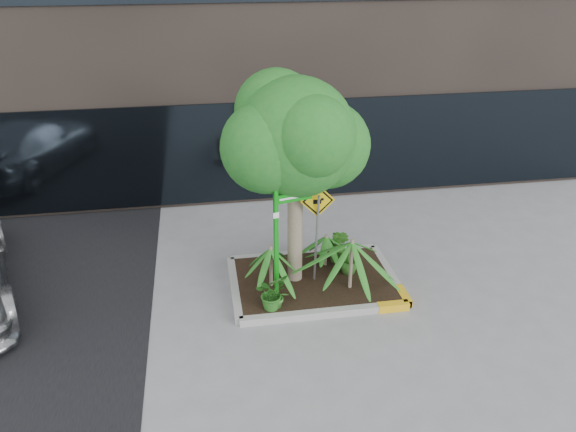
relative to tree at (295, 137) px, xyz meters
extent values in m
plane|color=gray|center=(0.18, -0.40, -3.10)|extent=(80.00, 80.00, 0.00)
cube|color=#9E9E99|center=(0.38, 1.00, -3.03)|extent=(3.20, 0.15, 0.15)
cube|color=#9E9E99|center=(0.38, -1.20, -3.03)|extent=(3.20, 0.15, 0.15)
cube|color=#9E9E99|center=(-1.22, -0.10, -3.03)|extent=(0.15, 2.20, 0.15)
cube|color=#9E9E99|center=(1.98, -0.10, -3.03)|extent=(0.15, 2.20, 0.15)
cube|color=gold|center=(1.68, -1.20, -3.03)|extent=(0.60, 0.17, 0.15)
cube|color=black|center=(0.38, -0.10, -2.98)|extent=(3.05, 2.05, 0.06)
cylinder|color=gray|center=(0.00, -0.02, -1.73)|extent=(0.29, 0.29, 2.74)
cylinder|color=gray|center=(0.09, -0.02, -0.73)|extent=(0.52, 0.15, 0.89)
sphere|color=#1C6221|center=(0.00, -0.02, 0.00)|extent=(2.19, 2.19, 2.19)
sphere|color=#1C6221|center=(0.64, 0.26, -0.27)|extent=(1.64, 1.64, 1.64)
sphere|color=#1C6221|center=(-0.55, -0.20, -0.09)|extent=(1.64, 1.64, 1.64)
sphere|color=#1C6221|center=(0.18, -0.56, 0.19)|extent=(1.46, 1.46, 1.46)
sphere|color=#1C6221|center=(-0.27, 0.44, 0.37)|extent=(1.55, 1.55, 1.55)
cylinder|color=gray|center=(1.01, -0.53, -2.42)|extent=(0.07, 0.07, 1.07)
cylinder|color=gray|center=(-0.50, -0.20, -2.51)|extent=(0.07, 0.07, 0.89)
cylinder|color=gray|center=(0.72, 0.38, -2.60)|extent=(0.07, 0.07, 0.71)
imported|color=#245F1B|center=(-0.60, -0.95, -2.63)|extent=(0.81, 0.81, 0.64)
imported|color=#2F6E21|center=(1.13, 0.01, -2.61)|extent=(0.54, 0.54, 0.68)
imported|color=#347725|center=(-0.47, -0.95, -2.61)|extent=(0.40, 0.40, 0.69)
imported|color=#2D661D|center=(1.02, 0.45, -2.55)|extent=(0.62, 0.62, 0.80)
cube|color=#0C8D12|center=(-0.47, -0.70, -1.84)|extent=(0.09, 0.09, 2.53)
cube|color=#0C8D12|center=(-0.13, -0.62, -0.89)|extent=(0.69, 0.19, 0.16)
cube|color=#0C8D12|center=(-0.55, -0.37, -0.71)|extent=(0.19, 0.69, 0.16)
cube|color=white|center=(-0.13, -0.64, -0.89)|extent=(0.53, 0.13, 0.04)
cube|color=white|center=(-0.56, -0.37, -0.71)|extent=(0.13, 0.53, 0.04)
cube|color=white|center=(-0.47, -0.74, -1.16)|extent=(0.11, 0.03, 0.11)
cylinder|color=slate|center=(0.37, -0.27, -1.97)|extent=(0.05, 0.30, 1.95)
cube|color=#E2BB0B|center=(0.37, -0.29, -1.15)|extent=(0.66, 0.02, 0.66)
cube|color=black|center=(0.37, -0.30, -1.15)|extent=(0.58, 0.01, 0.58)
cube|color=#E2BB0B|center=(0.37, -0.30, -1.15)|extent=(0.50, 0.01, 0.50)
cube|color=black|center=(0.36, -0.31, -1.16)|extent=(0.15, 0.00, 0.09)
camera|label=1|loc=(-1.70, -9.47, 3.18)|focal=35.00mm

